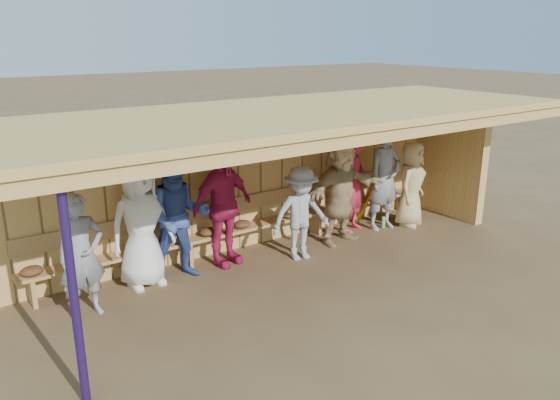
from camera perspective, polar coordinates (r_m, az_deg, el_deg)
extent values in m
plane|color=brown|center=(8.65, 1.33, -7.23)|extent=(90.00, 90.00, 0.00)
imported|color=gray|center=(7.43, -20.02, -5.53)|extent=(0.65, 0.47, 1.67)
imported|color=white|center=(8.05, -14.29, -2.46)|extent=(0.94, 0.64, 1.88)
imported|color=#364C96|center=(8.17, -10.51, -1.78)|extent=(1.10, 0.97, 1.91)
imported|color=#B71D4D|center=(8.55, -6.00, -0.62)|extent=(1.21, 0.70, 1.94)
imported|color=#9999A1|center=(8.78, 2.19, -1.43)|extent=(1.08, 0.74, 1.55)
imported|color=tan|center=(9.50, 6.32, 1.00)|extent=(1.80, 0.73, 1.89)
imported|color=red|center=(10.12, 7.69, 1.58)|extent=(0.76, 0.65, 1.76)
imported|color=tan|center=(10.63, 13.52, 1.62)|extent=(0.93, 0.78, 1.63)
imported|color=gray|center=(10.31, 10.88, 2.19)|extent=(0.72, 0.48, 1.93)
cube|color=tan|center=(9.31, -3.52, 2.36)|extent=(8.60, 0.20, 2.40)
cube|color=tan|center=(11.42, 17.34, 4.37)|extent=(0.20, 1.62, 2.40)
cube|color=tan|center=(7.96, 1.46, 9.07)|extent=(8.80, 3.20, 0.10)
cube|color=tan|center=(6.84, 8.93, 6.45)|extent=(8.80, 0.10, 0.18)
cube|color=tan|center=(6.54, -26.63, 4.26)|extent=(0.08, 3.00, 0.16)
cube|color=tan|center=(6.73, -18.65, 5.50)|extent=(0.08, 3.00, 0.16)
cube|color=tan|center=(7.04, -11.22, 6.55)|extent=(0.08, 3.00, 0.16)
cube|color=tan|center=(7.47, -4.50, 7.40)|extent=(0.08, 3.00, 0.16)
cube|color=tan|center=(7.98, 1.45, 8.07)|extent=(0.08, 3.00, 0.16)
cube|color=tan|center=(8.57, 6.64, 8.59)|extent=(0.08, 3.00, 0.16)
cube|color=tan|center=(9.22, 11.14, 8.97)|extent=(0.08, 3.00, 0.16)
cube|color=tan|center=(9.92, 15.04, 9.27)|extent=(0.08, 3.00, 0.16)
cube|color=tan|center=(10.66, 18.42, 9.48)|extent=(0.08, 3.00, 0.16)
cylinder|color=navy|center=(5.59, -20.78, -9.05)|extent=(0.09, 0.09, 2.40)
cube|color=tan|center=(9.30, -2.50, -2.63)|extent=(7.60, 0.32, 0.05)
cube|color=tan|center=(9.31, -3.06, -0.18)|extent=(7.60, 0.04, 0.26)
cube|color=tan|center=(8.21, -24.47, -8.71)|extent=(0.06, 0.29, 0.40)
cube|color=tan|center=(8.81, -9.63, -5.59)|extent=(0.06, 0.29, 0.40)
cube|color=tan|center=(10.08, 3.73, -2.42)|extent=(0.06, 0.29, 0.40)
cube|color=tan|center=(11.60, 12.71, -0.20)|extent=(0.06, 0.29, 0.40)
cylinder|color=yellow|center=(10.53, 8.87, -0.59)|extent=(0.13, 0.41, 0.80)
sphere|color=gold|center=(11.55, 13.55, -1.16)|extent=(0.08, 0.08, 0.08)
ellipsoid|color=#593319|center=(8.04, -24.52, -6.77)|extent=(0.30, 0.24, 0.14)
ellipsoid|color=#593319|center=(8.79, -7.51, -3.31)|extent=(0.30, 0.24, 0.14)
ellipsoid|color=#593319|center=(9.08, -3.98, -2.54)|extent=(0.30, 0.24, 0.14)
cylinder|color=#6AB75B|center=(9.88, 2.61, -0.61)|extent=(0.07, 0.07, 0.22)
cylinder|color=orange|center=(10.26, 5.39, -0.01)|extent=(0.07, 0.07, 0.22)
cylinder|color=#79C462|center=(10.56, 10.75, -2.30)|extent=(0.07, 0.07, 0.22)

